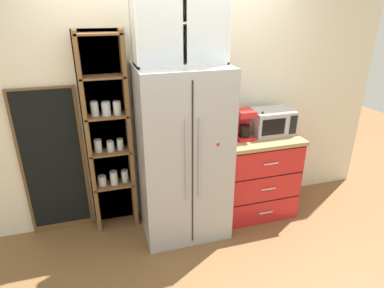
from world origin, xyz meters
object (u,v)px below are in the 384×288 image
(refrigerator, at_px, (182,153))
(coffee_maker, at_px, (243,124))
(mug_navy, at_px, (230,136))
(bottle_green, at_px, (262,126))
(microwave, at_px, (271,122))
(chalkboard_menu, at_px, (53,163))

(refrigerator, height_order, coffee_maker, refrigerator)
(refrigerator, relative_size, mug_navy, 13.93)
(mug_navy, distance_m, bottle_green, 0.36)
(mug_navy, xyz_separation_m, bottle_green, (0.35, 0.00, 0.07))
(microwave, height_order, chalkboard_menu, chalkboard_menu)
(coffee_maker, height_order, bottle_green, coffee_maker)
(coffee_maker, height_order, mug_navy, coffee_maker)
(coffee_maker, bearing_deg, mug_navy, -164.66)
(chalkboard_menu, bearing_deg, refrigerator, -14.84)
(microwave, relative_size, coffee_maker, 1.42)
(mug_navy, xyz_separation_m, chalkboard_menu, (-1.74, 0.30, -0.20))
(microwave, xyz_separation_m, mug_navy, (-0.51, -0.09, -0.08))
(refrigerator, height_order, mug_navy, refrigerator)
(mug_navy, bearing_deg, chalkboard_menu, 170.25)
(refrigerator, relative_size, coffee_maker, 5.56)
(refrigerator, xyz_separation_m, chalkboard_menu, (-1.23, 0.33, -0.09))
(bottle_green, bearing_deg, coffee_maker, 167.60)
(coffee_maker, distance_m, mug_navy, 0.20)
(coffee_maker, bearing_deg, refrigerator, -174.11)
(refrigerator, height_order, microwave, refrigerator)
(refrigerator, distance_m, bottle_green, 0.88)
(microwave, relative_size, chalkboard_menu, 0.29)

